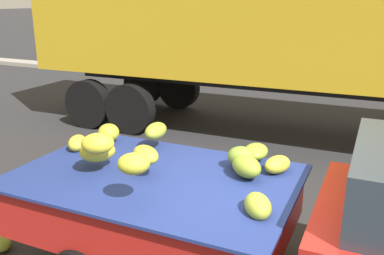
# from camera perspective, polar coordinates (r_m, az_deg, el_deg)

# --- Properties ---
(curb_strip) EXTENTS (80.00, 0.80, 0.16)m
(curb_strip) POSITION_cam_1_polar(r_m,az_deg,el_deg) (13.57, 21.04, 4.54)
(curb_strip) COLOR gray
(curb_strip) RESTS_ON ground
(pickup_truck) EXTENTS (5.00, 1.98, 1.70)m
(pickup_truck) POSITION_cam_1_polar(r_m,az_deg,el_deg) (3.86, 22.03, -13.55)
(pickup_truck) COLOR #B21E19
(pickup_truck) RESTS_ON ground
(semi_trailer) EXTENTS (12.08, 3.01, 3.95)m
(semi_trailer) POSITION_cam_1_polar(r_m,az_deg,el_deg) (8.60, 16.75, 14.90)
(semi_trailer) COLOR gold
(semi_trailer) RESTS_ON ground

